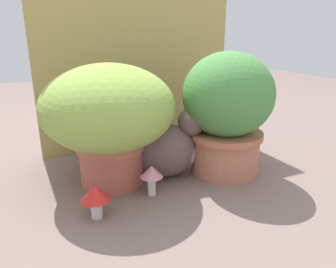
{
  "coord_description": "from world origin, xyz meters",
  "views": [
    {
      "loc": [
        -0.46,
        -0.95,
        0.57
      ],
      "look_at": [
        0.04,
        0.12,
        0.18
      ],
      "focal_mm": 34.09,
      "sensor_mm": 36.0,
      "label": 1
    }
  ],
  "objects_px": {
    "leafy_planter": "(227,110)",
    "mushroom_ornament_red": "(96,195)",
    "grass_planter": "(109,114)",
    "mushroom_ornament_pink": "(152,174)",
    "cat": "(168,147)"
  },
  "relations": [
    {
      "from": "grass_planter",
      "to": "mushroom_ornament_red",
      "type": "bearing_deg",
      "value": -117.36
    },
    {
      "from": "mushroom_ornament_red",
      "to": "mushroom_ornament_pink",
      "type": "distance_m",
      "value": 0.22
    },
    {
      "from": "mushroom_ornament_pink",
      "to": "leafy_planter",
      "type": "bearing_deg",
      "value": 8.78
    },
    {
      "from": "grass_planter",
      "to": "leafy_planter",
      "type": "distance_m",
      "value": 0.46
    },
    {
      "from": "mushroom_ornament_red",
      "to": "mushroom_ornament_pink",
      "type": "bearing_deg",
      "value": 16.21
    },
    {
      "from": "mushroom_ornament_red",
      "to": "cat",
      "type": "bearing_deg",
      "value": 28.34
    },
    {
      "from": "leafy_planter",
      "to": "cat",
      "type": "distance_m",
      "value": 0.28
    },
    {
      "from": "cat",
      "to": "mushroom_ornament_red",
      "type": "distance_m",
      "value": 0.38
    },
    {
      "from": "leafy_planter",
      "to": "cat",
      "type": "relative_size",
      "value": 1.35
    },
    {
      "from": "mushroom_ornament_red",
      "to": "mushroom_ornament_pink",
      "type": "relative_size",
      "value": 1.0
    },
    {
      "from": "cat",
      "to": "mushroom_ornament_red",
      "type": "xyz_separation_m",
      "value": [
        -0.33,
        -0.18,
        -0.04
      ]
    },
    {
      "from": "leafy_planter",
      "to": "mushroom_ornament_red",
      "type": "distance_m",
      "value": 0.6
    },
    {
      "from": "cat",
      "to": "mushroom_ornament_red",
      "type": "relative_size",
      "value": 3.28
    },
    {
      "from": "grass_planter",
      "to": "mushroom_ornament_pink",
      "type": "relative_size",
      "value": 4.39
    },
    {
      "from": "cat",
      "to": "mushroom_ornament_pink",
      "type": "distance_m",
      "value": 0.17
    }
  ]
}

